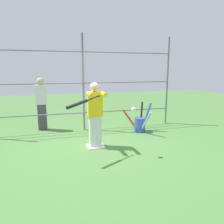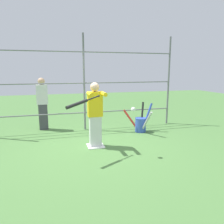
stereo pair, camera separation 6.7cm
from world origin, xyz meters
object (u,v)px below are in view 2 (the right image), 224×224
at_px(batter, 95,113).
at_px(bat_bucket, 141,123).
at_px(softball_in_flight, 133,109).
at_px(bystander_behind_fence, 43,103).
at_px(baseball_bat_swinging, 80,103).

bearing_deg(batter, bat_bucket, -150.44).
relative_size(batter, softball_in_flight, 16.22).
distance_m(batter, bystander_behind_fence, 2.33).
relative_size(baseball_bat_swinging, bat_bucket, 0.88).
height_order(baseball_bat_swinging, bystander_behind_fence, bystander_behind_fence).
xyz_separation_m(batter, bat_bucket, (-1.57, -0.89, -0.59)).
height_order(bat_bucket, bystander_behind_fence, bystander_behind_fence).
bearing_deg(bystander_behind_fence, batter, 122.22).
distance_m(baseball_bat_swinging, bystander_behind_fence, 2.82).
bearing_deg(baseball_bat_swinging, softball_in_flight, 176.24).
bearing_deg(batter, baseball_bat_swinging, 57.48).
distance_m(baseball_bat_swinging, softball_in_flight, 1.12).
xyz_separation_m(softball_in_flight, bystander_behind_fence, (1.90, -2.75, -0.19)).
xyz_separation_m(bat_bucket, bystander_behind_fence, (2.82, -1.08, 0.58)).
height_order(batter, bat_bucket, batter).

